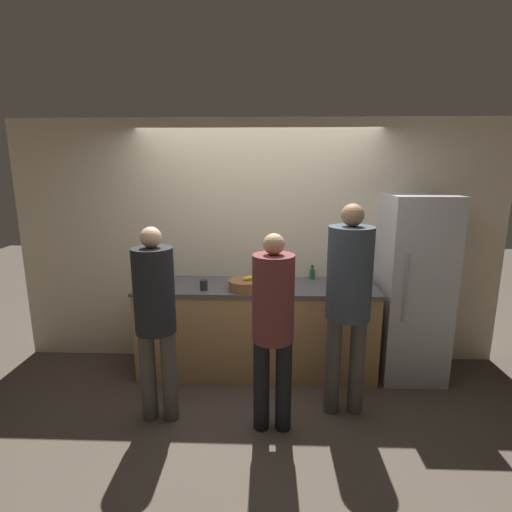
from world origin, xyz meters
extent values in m
plane|color=#4C4238|center=(0.00, 0.00, 0.00)|extent=(14.00, 14.00, 0.00)
cube|color=beige|center=(0.00, 0.72, 1.30)|extent=(5.20, 0.06, 2.60)
cube|color=tan|center=(0.00, 0.39, 0.45)|extent=(2.38, 0.67, 0.91)
cube|color=#4C4C51|center=(0.00, 0.39, 0.92)|extent=(2.41, 0.70, 0.03)
cube|color=#B7B7BC|center=(1.56, 0.38, 0.93)|extent=(0.62, 0.65, 1.85)
cylinder|color=#99999E|center=(1.38, 0.04, 1.02)|extent=(0.02, 0.02, 0.65)
cylinder|color=#4C4742|center=(-0.88, -0.49, 0.40)|extent=(0.13, 0.13, 0.80)
cylinder|color=#4C4742|center=(-0.70, -0.49, 0.40)|extent=(0.13, 0.13, 0.80)
cylinder|color=black|center=(-0.79, -0.49, 1.14)|extent=(0.33, 0.33, 0.70)
sphere|color=#DBAD89|center=(-0.79, -0.49, 1.58)|extent=(0.17, 0.17, 0.17)
cylinder|color=black|center=(0.07, -0.59, 0.39)|extent=(0.13, 0.13, 0.78)
cylinder|color=black|center=(0.25, -0.59, 0.39)|extent=(0.13, 0.13, 0.78)
cylinder|color=brown|center=(0.16, -0.59, 1.12)|extent=(0.33, 0.33, 0.68)
sphere|color=tan|center=(0.16, -0.59, 1.55)|extent=(0.16, 0.16, 0.16)
cylinder|color=#4C4742|center=(0.68, -0.33, 0.44)|extent=(0.13, 0.13, 0.88)
cylinder|color=#4C4742|center=(0.89, -0.33, 0.44)|extent=(0.13, 0.13, 0.88)
cylinder|color=#333D47|center=(0.78, -0.33, 1.26)|extent=(0.37, 0.37, 0.77)
sphere|color=#936B4C|center=(0.78, -0.33, 1.74)|extent=(0.18, 0.18, 0.18)
cylinder|color=brown|center=(-0.11, 0.21, 0.99)|extent=(0.32, 0.32, 0.10)
ellipsoid|color=yellow|center=(-0.07, 0.21, 1.06)|extent=(0.15, 0.12, 0.04)
cylinder|color=#3D424C|center=(0.90, 0.55, 1.00)|extent=(0.12, 0.12, 0.12)
cylinder|color=#99754C|center=(0.89, 0.55, 1.09)|extent=(0.01, 0.04, 0.19)
cylinder|color=#99754C|center=(0.91, 0.56, 1.09)|extent=(0.03, 0.04, 0.19)
cylinder|color=#99754C|center=(0.90, 0.54, 1.09)|extent=(0.04, 0.01, 0.19)
cylinder|color=#236033|center=(0.58, 0.63, 0.99)|extent=(0.05, 0.05, 0.10)
cylinder|color=#236033|center=(0.58, 0.63, 1.06)|extent=(0.02, 0.02, 0.03)
cylinder|color=black|center=(0.58, 0.63, 1.08)|extent=(0.03, 0.03, 0.01)
cylinder|color=red|center=(1.02, 0.64, 1.00)|extent=(0.06, 0.06, 0.12)
cylinder|color=red|center=(1.02, 0.64, 1.08)|extent=(0.03, 0.03, 0.04)
cylinder|color=black|center=(1.02, 0.64, 1.10)|extent=(0.03, 0.03, 0.01)
cylinder|color=#28282D|center=(-0.51, 0.19, 0.99)|extent=(0.07, 0.07, 0.10)
camera|label=1|loc=(0.13, -3.50, 2.11)|focal=28.00mm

